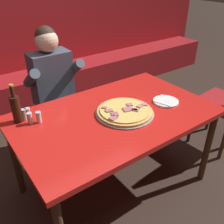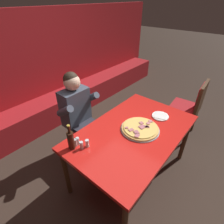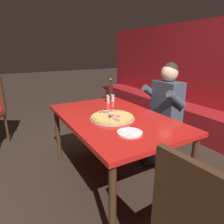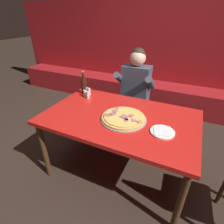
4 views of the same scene
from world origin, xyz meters
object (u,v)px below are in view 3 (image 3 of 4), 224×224
(beer_bottle, at_px, (111,92))
(shaker_black_pepper, at_px, (108,100))
(shaker_parmesan, at_px, (113,98))
(shaker_oregano, at_px, (108,99))
(plate_white_paper, at_px, (130,132))
(diner_seated_blue_shirt, at_px, (162,108))
(main_dining_table, at_px, (114,123))
(pizza, at_px, (112,117))
(shaker_red_pepper_flakes, at_px, (112,98))

(beer_bottle, distance_m, shaker_black_pepper, 0.17)
(shaker_parmesan, bearing_deg, beer_bottle, 177.26)
(shaker_oregano, xyz_separation_m, shaker_black_pepper, (0.06, -0.02, 0.00))
(plate_white_paper, xyz_separation_m, diner_seated_blue_shirt, (-0.57, 0.89, -0.06))
(plate_white_paper, relative_size, shaker_oregano, 2.44)
(plate_white_paper, relative_size, beer_bottle, 0.72)
(main_dining_table, bearing_deg, diner_seated_blue_shirt, 98.75)
(pizza, bearing_deg, plate_white_paper, -8.36)
(main_dining_table, relative_size, pizza, 3.42)
(shaker_parmesan, relative_size, shaker_oregano, 1.00)
(diner_seated_blue_shirt, bearing_deg, shaker_red_pepper_flakes, -134.45)
(plate_white_paper, xyz_separation_m, shaker_oregano, (-1.01, 0.35, 0.03))
(shaker_oregano, bearing_deg, shaker_red_pepper_flakes, 100.54)
(main_dining_table, bearing_deg, shaker_red_pepper_flakes, 151.41)
(main_dining_table, xyz_separation_m, beer_bottle, (-0.63, 0.32, 0.18))
(shaker_parmesan, bearing_deg, plate_white_paper, -22.79)
(pizza, xyz_separation_m, diner_seated_blue_shirt, (-0.18, 0.84, -0.07))
(shaker_red_pepper_flakes, distance_m, diner_seated_blue_shirt, 0.66)
(shaker_red_pepper_flakes, height_order, diner_seated_blue_shirt, diner_seated_blue_shirt)
(shaker_oregano, bearing_deg, shaker_parmesan, 79.96)
(shaker_oregano, relative_size, diner_seated_blue_shirt, 0.07)
(shaker_black_pepper, bearing_deg, shaker_red_pepper_flakes, 125.05)
(pizza, bearing_deg, beer_bottle, 151.88)
(shaker_parmesan, xyz_separation_m, diner_seated_blue_shirt, (0.43, 0.47, -0.09))
(beer_bottle, bearing_deg, shaker_parmesan, -2.74)
(pizza, height_order, shaker_red_pepper_flakes, shaker_red_pepper_flakes)
(shaker_red_pepper_flakes, distance_m, shaker_black_pepper, 0.12)
(shaker_red_pepper_flakes, xyz_separation_m, shaker_oregano, (0.01, -0.08, 0.00))
(shaker_parmesan, relative_size, diner_seated_blue_shirt, 0.07)
(main_dining_table, relative_size, beer_bottle, 5.22)
(main_dining_table, bearing_deg, pizza, -39.36)
(shaker_oregano, bearing_deg, main_dining_table, -22.99)
(pizza, bearing_deg, shaker_red_pepper_flakes, 150.30)
(beer_bottle, relative_size, shaker_oregano, 3.40)
(plate_white_paper, height_order, diner_seated_blue_shirt, diner_seated_blue_shirt)
(shaker_parmesan, relative_size, shaker_black_pepper, 1.00)
(shaker_parmesan, bearing_deg, pizza, -30.66)
(pizza, bearing_deg, shaker_black_pepper, 155.02)
(pizza, xyz_separation_m, shaker_parmesan, (-0.61, 0.36, 0.02))
(plate_white_paper, bearing_deg, shaker_oregano, 161.15)
(shaker_parmesan, distance_m, diner_seated_blue_shirt, 0.65)
(pizza, bearing_deg, shaker_oregano, 155.22)
(pizza, relative_size, shaker_red_pepper_flakes, 5.18)
(plate_white_paper, xyz_separation_m, shaker_red_pepper_flakes, (-1.03, 0.42, 0.03))
(main_dining_table, xyz_separation_m, shaker_oregano, (-0.57, 0.24, 0.11))
(pizza, distance_m, shaker_parmesan, 0.71)
(shaker_red_pepper_flakes, bearing_deg, plate_white_paper, -22.34)
(shaker_red_pepper_flakes, xyz_separation_m, shaker_black_pepper, (0.07, -0.10, 0.00))
(main_dining_table, distance_m, pizza, 0.12)
(plate_white_paper, distance_m, shaker_oregano, 1.07)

